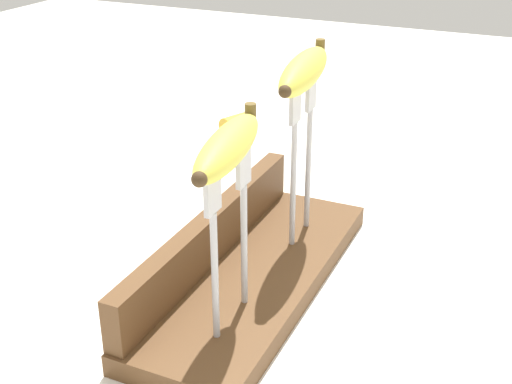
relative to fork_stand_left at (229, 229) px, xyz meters
name	(u,v)px	position (x,y,z in m)	size (l,w,h in m)	color
ground_plane	(256,287)	(0.10, 0.02, -0.13)	(3.00, 3.00, 0.00)	white
wooden_board	(256,278)	(0.10, 0.02, -0.12)	(0.41, 0.14, 0.03)	brown
board_backstop	(210,236)	(0.10, 0.08, -0.08)	(0.40, 0.02, 0.06)	brown
fork_stand_left	(229,229)	(0.00, 0.00, 0.00)	(0.09, 0.01, 0.18)	#B2B2B7
fork_stand_right	(302,150)	(0.20, 0.00, 0.01)	(0.08, 0.01, 0.20)	#B2B2B7
banana_raised_left	(228,146)	(0.00, 0.00, 0.09)	(0.16, 0.06, 0.04)	#DBD147
banana_raised_right	(304,70)	(0.20, 0.00, 0.11)	(0.18, 0.06, 0.04)	#DBD147
banana_chunk_near	(236,124)	(0.56, 0.26, -0.11)	(0.06, 0.05, 0.04)	gold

